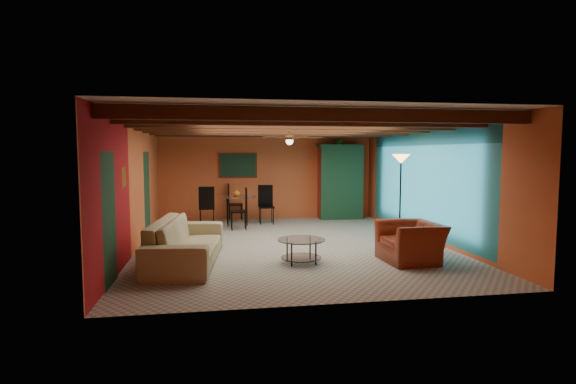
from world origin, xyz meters
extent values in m
cube|color=#9C958B|center=(0.00, 0.00, 0.00)|extent=(6.50, 8.00, 0.01)
cube|color=silver|center=(0.00, 0.00, 2.70)|extent=(6.50, 8.00, 0.01)
cube|color=#CB592E|center=(0.00, 4.00, 1.35)|extent=(6.50, 0.02, 2.70)
cube|color=maroon|center=(-3.25, 0.00, 1.35)|extent=(0.02, 8.00, 2.70)
cube|color=teal|center=(3.25, 0.00, 1.35)|extent=(0.02, 8.00, 2.70)
imported|color=#978861|center=(-2.16, -1.37, 0.41)|extent=(1.39, 2.88, 0.81)
imported|color=maroon|center=(1.97, -1.93, 0.37)|extent=(1.04, 1.17, 0.74)
cube|color=maroon|center=(2.20, 3.70, 1.11)|extent=(1.29, 0.67, 2.22)
cube|color=black|center=(-0.90, 3.96, 1.65)|extent=(1.05, 0.03, 0.65)
imported|color=#26661E|center=(2.20, 3.70, 2.44)|extent=(0.47, 0.44, 0.45)
imported|color=orange|center=(-1.00, 2.97, 1.22)|extent=(0.25, 0.25, 0.20)
camera|label=1|loc=(-1.67, -9.71, 2.03)|focal=28.05mm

